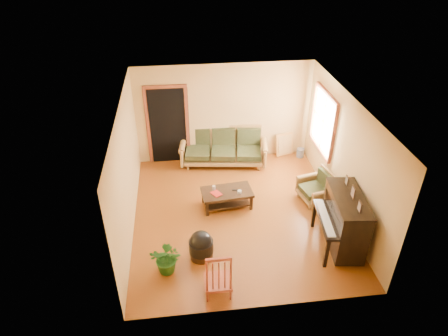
{
  "coord_description": "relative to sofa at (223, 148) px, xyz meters",
  "views": [
    {
      "loc": [
        -1.14,
        -6.82,
        5.58
      ],
      "look_at": [
        -0.28,
        0.2,
        1.1
      ],
      "focal_mm": 32.0,
      "sensor_mm": 36.0,
      "label": 1
    }
  ],
  "objects": [
    {
      "name": "sofa",
      "position": [
        0.0,
        0.0,
        0.0
      ],
      "size": [
        2.31,
        1.21,
        0.95
      ],
      "primitive_type": "cube",
      "rotation": [
        0.0,
        0.0,
        -0.13
      ],
      "color": "olive",
      "rests_on": "floor"
    },
    {
      "name": "leaning_frame",
      "position": [
        1.7,
        0.25,
        -0.14
      ],
      "size": [
        0.51,
        0.24,
        0.67
      ],
      "primitive_type": "cube",
      "rotation": [
        0.0,
        0.0,
        0.27
      ],
      "color": "#C48B41",
      "rests_on": "floor"
    },
    {
      "name": "armchair",
      "position": [
        1.87,
        -1.87,
        -0.1
      ],
      "size": [
        0.86,
        0.89,
        0.75
      ],
      "primitive_type": "cube",
      "rotation": [
        0.0,
        0.0,
        0.22
      ],
      "color": "olive",
      "rests_on": "floor"
    },
    {
      "name": "candle",
      "position": [
        -0.43,
        -1.77,
        -0.01
      ],
      "size": [
        0.09,
        0.09,
        0.12
      ],
      "primitive_type": "cylinder",
      "rotation": [
        0.0,
        0.0,
        -0.42
      ],
      "color": "silver",
      "rests_on": "coffee_table"
    },
    {
      "name": "coffee_table",
      "position": [
        -0.15,
        -1.83,
        -0.27
      ],
      "size": [
        1.17,
        0.71,
        0.41
      ],
      "primitive_type": "cube",
      "rotation": [
        0.0,
        0.0,
        0.1
      ],
      "color": "black",
      "rests_on": "floor"
    },
    {
      "name": "remote",
      "position": [
        0.06,
        -1.83,
        -0.06
      ],
      "size": [
        0.17,
        0.08,
        0.02
      ],
      "primitive_type": "cube",
      "rotation": [
        0.0,
        0.0,
        -0.26
      ],
      "color": "black",
      "rests_on": "coffee_table"
    },
    {
      "name": "red_chair",
      "position": [
        -0.61,
        -4.24,
        0.02
      ],
      "size": [
        0.46,
        0.51,
        0.99
      ],
      "primitive_type": "cube",
      "rotation": [
        0.0,
        0.0,
        0.0
      ],
      "color": "maroon",
      "rests_on": "floor"
    },
    {
      "name": "book",
      "position": [
        -0.47,
        -1.97,
        -0.06
      ],
      "size": [
        0.28,
        0.3,
        0.02
      ],
      "primitive_type": "imported",
      "rotation": [
        0.0,
        0.0,
        0.53
      ],
      "color": "maroon",
      "rests_on": "coffee_table"
    },
    {
      "name": "window",
      "position": [
        2.26,
        -0.86,
        1.03
      ],
      "size": [
        0.12,
        1.36,
        1.46
      ],
      "primitive_type": "cube",
      "color": "white",
      "rests_on": "right_wall"
    },
    {
      "name": "ceramic_crock",
      "position": [
        2.12,
        0.09,
        -0.35
      ],
      "size": [
        0.23,
        0.23,
        0.25
      ],
      "primitive_type": "cylinder",
      "rotation": [
        0.0,
        0.0,
        -0.15
      ],
      "color": "#315094",
      "rests_on": "floor"
    },
    {
      "name": "piano",
      "position": [
        1.94,
        -3.38,
        0.12
      ],
      "size": [
        0.94,
        1.42,
        1.19
      ],
      "primitive_type": "cube",
      "rotation": [
        0.0,
        0.0,
        -0.11
      ],
      "color": "black",
      "rests_on": "floor"
    },
    {
      "name": "doorway",
      "position": [
        -1.4,
        0.32,
        0.55
      ],
      "size": [
        1.08,
        0.16,
        2.05
      ],
      "primitive_type": "cube",
      "color": "black",
      "rests_on": "floor"
    },
    {
      "name": "glass_jar",
      "position": [
        0.12,
        -1.93,
        -0.04
      ],
      "size": [
        0.12,
        0.12,
        0.06
      ],
      "primitive_type": "cylinder",
      "rotation": [
        0.0,
        0.0,
        -0.42
      ],
      "color": "silver",
      "rests_on": "coffee_table"
    },
    {
      "name": "footstool",
      "position": [
        -0.84,
        -3.36,
        -0.25
      ],
      "size": [
        0.52,
        0.52,
        0.45
      ],
      "primitive_type": "cylinder",
      "rotation": [
        0.0,
        0.0,
        0.12
      ],
      "color": "black",
      "rests_on": "floor"
    },
    {
      "name": "floor",
      "position": [
        0.05,
        -2.16,
        -0.47
      ],
      "size": [
        5.0,
        5.0,
        0.0
      ],
      "primitive_type": "plane",
      "color": "#5F2C0C",
      "rests_on": "ground"
    },
    {
      "name": "potted_plant",
      "position": [
        -1.47,
        -3.66,
        -0.15
      ],
      "size": [
        0.71,
        0.66,
        0.65
      ],
      "primitive_type": "imported",
      "rotation": [
        0.0,
        0.0,
        -0.32
      ],
      "color": "#1F5117",
      "rests_on": "floor"
    }
  ]
}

